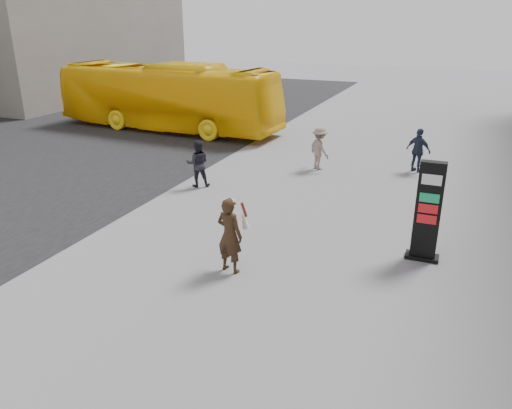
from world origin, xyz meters
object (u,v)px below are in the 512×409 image
at_px(woman, 230,234).
at_px(pedestrian_c, 418,150).
at_px(pedestrian_a, 198,163).
at_px(pedestrian_b, 319,148).
at_px(bus, 167,97).
at_px(info_pylon, 428,212).

bearing_deg(woman, pedestrian_c, -96.55).
distance_m(woman, pedestrian_a, 6.30).
bearing_deg(pedestrian_c, pedestrian_a, 58.18).
bearing_deg(pedestrian_b, woman, 132.38).
bearing_deg(pedestrian_a, woman, 97.16).
xyz_separation_m(bus, pedestrian_b, (9.15, -3.90, -0.85)).
bearing_deg(bus, pedestrian_a, -138.60).
distance_m(info_pylon, bus, 17.04).
height_order(pedestrian_b, pedestrian_c, pedestrian_c).
xyz_separation_m(woman, pedestrian_c, (3.16, 9.81, -0.10)).
xyz_separation_m(info_pylon, pedestrian_c, (-0.92, 7.45, -0.40)).
bearing_deg(woman, bus, -41.65).
distance_m(info_pylon, pedestrian_b, 7.77).
height_order(pedestrian_a, pedestrian_b, pedestrian_b).
bearing_deg(pedestrian_a, pedestrian_c, -173.94).
relative_size(pedestrian_a, pedestrian_c, 0.98).
bearing_deg(info_pylon, bus, 142.40).
height_order(info_pylon, bus, bus).
relative_size(info_pylon, pedestrian_b, 1.51).
xyz_separation_m(woman, pedestrian_b, (-0.37, 8.72, -0.11)).
distance_m(woman, bus, 15.82).
distance_m(pedestrian_b, pedestrian_c, 3.69).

